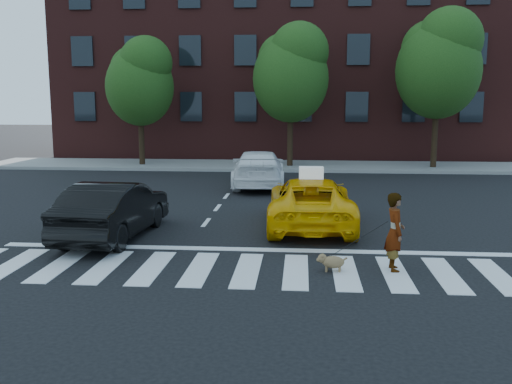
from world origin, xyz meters
TOP-DOWN VIEW (x-y plane):
  - ground at (0.00, 0.00)m, footprint 120.00×120.00m
  - crosswalk at (0.00, 0.00)m, footprint 13.00×2.40m
  - stop_line at (0.00, 1.60)m, footprint 12.00×0.30m
  - sidewalk_far at (0.00, 17.50)m, footprint 30.00×4.00m
  - building at (0.00, 25.00)m, footprint 26.00×10.00m
  - tree_left at (-6.97, 17.00)m, footprint 3.39×3.38m
  - tree_mid at (0.53, 17.00)m, footprint 3.69×3.69m
  - tree_right at (7.53, 17.00)m, footprint 4.00×4.00m
  - taxi at (1.35, 4.20)m, footprint 2.33×4.91m
  - black_sedan at (-3.63, 2.50)m, footprint 1.81×4.47m
  - white_suv at (-0.62, 11.14)m, footprint 2.25×5.02m
  - woman at (3.00, 0.24)m, footprint 0.42×0.61m
  - dog at (1.71, 0.06)m, footprint 0.63×0.29m
  - taxi_sign at (1.35, 4.00)m, footprint 0.65×0.29m

SIDE VIEW (x-z plane):
  - ground at x=0.00m, z-range 0.00..0.00m
  - crosswalk at x=0.00m, z-range 0.00..0.01m
  - stop_line at x=0.00m, z-range 0.00..0.01m
  - sidewalk_far at x=0.00m, z-range 0.00..0.15m
  - dog at x=1.71m, z-range 0.03..0.39m
  - taxi at x=1.35m, z-range 0.00..1.35m
  - white_suv at x=-0.62m, z-range 0.00..1.43m
  - black_sedan at x=-3.63m, z-range 0.00..1.44m
  - woman at x=3.00m, z-range 0.00..1.62m
  - taxi_sign at x=1.35m, z-range 1.35..1.67m
  - tree_left at x=-6.97m, z-range 1.19..7.69m
  - tree_mid at x=0.53m, z-range 1.30..8.40m
  - tree_right at x=7.53m, z-range 1.41..9.11m
  - building at x=0.00m, z-range 0.00..12.00m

